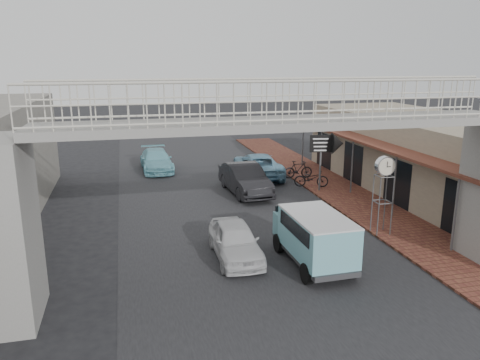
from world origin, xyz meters
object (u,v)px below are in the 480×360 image
dark_sedan (245,179)px  motorcycle_far (298,169)px  white_hatchback (235,241)px  arrow_sign (336,144)px  motorcycle_near (311,178)px  street_clock (385,170)px  angkot_far (156,160)px  angkot_van (314,233)px  angkot_curb (258,165)px

dark_sedan → motorcycle_far: bearing=24.6°
white_hatchback → motorcycle_far: 11.83m
arrow_sign → motorcycle_near: bearing=145.7°
dark_sedan → motorcycle_far: 4.31m
motorcycle_near → dark_sedan: bearing=107.8°
dark_sedan → street_clock: bearing=-66.7°
motorcycle_far → arrow_sign: 3.67m
angkot_far → motorcycle_far: angkot_far is taller
street_clock → arrow_sign: bearing=84.6°
angkot_van → dark_sedan: bearing=89.1°
dark_sedan → arrow_sign: (4.68, -0.88, 1.82)m
motorcycle_far → street_clock: street_clock is taller
angkot_far → motorcycle_far: (7.94, -4.46, -0.04)m
motorcycle_near → motorcycle_far: motorcycle_far is taller
motorcycle_far → angkot_van: bearing=164.3°
angkot_far → arrow_sign: bearing=-41.6°
dark_sedan → arrow_sign: bearing=-14.9°
arrow_sign → angkot_curb: bearing=136.3°
white_hatchback → dark_sedan: bearing=74.0°
dark_sedan → angkot_curb: size_ratio=0.92×
dark_sedan → arrow_sign: size_ratio=1.53×
angkot_far → motorcycle_near: size_ratio=2.45×
angkot_van → motorcycle_far: angkot_van is taller
motorcycle_far → arrow_sign: bearing=-160.3°
motorcycle_far → motorcycle_near: bearing=-177.5°
angkot_far → motorcycle_near: 10.26m
dark_sedan → angkot_far: size_ratio=1.04×
street_clock → arrow_sign: (0.91, 6.36, -0.12)m
white_hatchback → dark_sedan: (2.43, 8.00, 0.13)m
angkot_far → white_hatchback: bearing=-84.8°
white_hatchback → angkot_van: 2.83m
angkot_curb → motorcycle_near: angkot_curb is taller
white_hatchback → dark_sedan: dark_sedan is taller
dark_sedan → white_hatchback: bearing=-111.1°
motorcycle_near → arrow_sign: bearing=-118.0°
white_hatchback → angkot_far: bearing=97.7°
angkot_far → arrow_sign: 11.71m
white_hatchback → motorcycle_far: white_hatchback is taller
angkot_curb → street_clock: 11.00m
angkot_van → street_clock: (3.73, 2.02, 1.53)m
angkot_far → street_clock: bearing=-61.7°
arrow_sign → angkot_far: bearing=151.0°
white_hatchback → motorcycle_near: 10.15m
street_clock → motorcycle_near: bearing=92.8°
angkot_curb → motorcycle_near: (2.10, -3.33, -0.13)m
white_hatchback → dark_sedan: size_ratio=0.80×
motorcycle_far → street_clock: 9.55m
white_hatchback → motorcycle_far: size_ratio=2.19×
angkot_curb → dark_sedan: bearing=67.6°
angkot_curb → arrow_sign: bearing=129.3°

